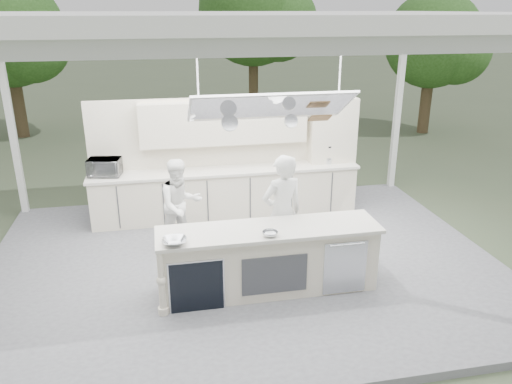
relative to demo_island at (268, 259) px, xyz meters
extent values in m
plane|color=#3F4932|center=(-0.18, 0.91, -0.60)|extent=(90.00, 90.00, 0.00)
cube|color=slate|center=(-0.18, 0.91, -0.54)|extent=(8.00, 6.00, 0.12)
cube|color=white|center=(3.72, 3.81, 1.25)|extent=(0.12, 0.12, 3.70)
cube|color=white|center=(-4.08, 3.81, 1.25)|extent=(0.12, 0.12, 3.70)
cube|color=white|center=(-0.18, 0.91, 3.18)|extent=(8.20, 6.20, 0.16)
cube|color=white|center=(-0.18, -1.99, 3.02)|extent=(8.00, 0.12, 0.16)
cube|color=white|center=(-0.18, 3.81, 3.02)|extent=(8.00, 0.12, 0.16)
cube|color=white|center=(3.72, 0.91, 3.02)|extent=(0.12, 6.00, 0.16)
cube|color=white|center=(0.02, 0.01, 2.15)|extent=(2.00, 0.71, 0.43)
cube|color=white|center=(0.02, 0.01, 2.15)|extent=(2.06, 0.76, 0.46)
cylinder|color=white|center=(-0.88, 0.01, 2.63)|extent=(0.02, 0.02, 0.95)
cylinder|color=white|center=(0.92, 0.01, 2.63)|extent=(0.02, 0.02, 0.95)
cylinder|color=silver|center=(-0.48, 0.16, 1.93)|extent=(0.22, 0.14, 0.21)
cylinder|color=silver|center=(0.32, 0.11, 1.93)|extent=(0.18, 0.12, 0.18)
cube|color=#9C663E|center=(0.72, 0.13, 1.95)|extent=(0.28, 0.18, 0.12)
cube|color=beige|center=(0.02, 0.01, -0.03)|extent=(3.00, 0.70, 0.90)
cube|color=white|center=(0.02, 0.01, 0.45)|extent=(3.10, 0.78, 0.05)
cylinder|color=beige|center=(-1.48, -0.34, -0.02)|extent=(0.11, 0.11, 0.92)
cube|color=black|center=(-1.03, -0.34, -0.12)|extent=(0.70, 0.04, 0.72)
cube|color=silver|center=(-1.03, -0.35, -0.12)|extent=(0.74, 0.03, 0.72)
cube|color=#3A3B3F|center=(0.02, -0.35, -0.06)|extent=(0.90, 0.02, 0.55)
cube|color=silver|center=(1.02, -0.35, -0.06)|extent=(0.62, 0.02, 0.78)
cube|color=beige|center=(-0.18, 2.81, -0.03)|extent=(5.00, 0.65, 0.90)
cube|color=white|center=(-0.18, 2.81, 0.45)|extent=(5.08, 0.72, 0.05)
cube|color=beige|center=(-0.18, 3.11, 0.65)|extent=(5.00, 0.10, 2.25)
cube|color=beige|center=(-0.18, 2.98, 1.32)|extent=(3.10, 0.38, 0.80)
cube|color=beige|center=(1.92, 2.93, 1.07)|extent=(0.90, 0.45, 1.30)
cube|color=#9C663E|center=(1.92, 2.93, 1.07)|extent=(0.84, 0.40, 0.03)
cylinder|color=silver|center=(1.82, 2.79, 0.53)|extent=(0.20, 0.20, 0.12)
cylinder|color=black|center=(1.82, 2.79, 0.69)|extent=(0.17, 0.17, 0.20)
cylinder|color=black|center=(2.17, 2.79, 0.52)|extent=(0.16, 0.16, 0.10)
cone|color=black|center=(2.17, 2.79, 0.69)|extent=(0.14, 0.14, 0.24)
cylinder|color=#4A3A25|center=(-5.68, 10.91, 0.45)|extent=(0.36, 0.36, 2.10)
sphere|color=#386A27|center=(-5.68, 10.91, 2.69)|extent=(3.40, 3.40, 3.40)
sphere|color=#386A27|center=(-5.00, 10.40, 2.35)|extent=(2.38, 2.38, 2.38)
cylinder|color=#4A3A25|center=(2.32, 12.91, 0.63)|extent=(0.36, 0.36, 2.45)
sphere|color=#386A27|center=(2.32, 12.91, 3.25)|extent=(4.00, 4.00, 4.00)
sphere|color=#386A27|center=(3.12, 12.31, 2.85)|extent=(2.80, 2.80, 2.80)
cylinder|color=#4A3A25|center=(7.32, 8.91, 0.37)|extent=(0.36, 0.36, 1.92)
sphere|color=#386A27|center=(7.32, 8.91, 2.38)|extent=(3.00, 3.00, 3.00)
sphere|color=#386A27|center=(7.92, 8.46, 2.08)|extent=(2.10, 2.10, 2.10)
imported|color=white|center=(0.34, 0.56, 0.44)|extent=(0.76, 0.59, 1.83)
imported|color=white|center=(-1.11, 1.56, 0.30)|extent=(0.91, 0.81, 1.55)
imported|color=#AFB1B6|center=(-2.38, 2.84, 0.63)|extent=(0.63, 0.48, 0.32)
imported|color=#B9BCC0|center=(-1.28, -0.24, 0.51)|extent=(0.33, 0.33, 0.08)
imported|color=#AFB2B6|center=(-0.02, -0.24, 0.51)|extent=(0.27, 0.27, 0.07)
camera|label=1|loc=(-1.39, -6.09, 3.31)|focal=35.00mm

